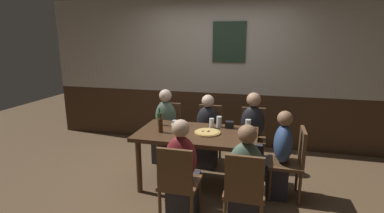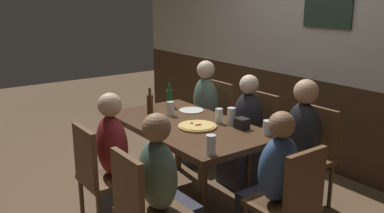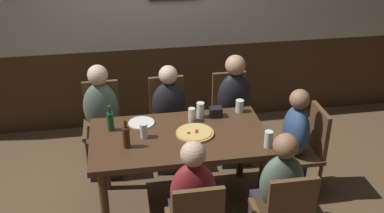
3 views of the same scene
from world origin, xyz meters
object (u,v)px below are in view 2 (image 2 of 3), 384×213
object	(u,v)px
person_left_far	(202,120)
pint_glass_pale	(231,117)
chair_mid_far	(256,132)
chair_left_far	(214,117)
person_right_far	(298,156)
person_head_east	(272,197)
person_mid_near	(119,171)
beer_bottle_green	(170,97)
dining_table	(188,133)
highball_clear	(219,116)
chair_right_near	(143,207)
beer_bottle_brown	(150,104)
condiment_caddy	(242,123)
chair_head_east	(291,201)
person_mid_far	(244,139)
chair_mid_near	(99,173)
tumbler_short	(268,129)
chair_right_far	(310,151)
person_right_near	(164,204)
pizza	(198,126)
beer_glass_tall	(170,109)
plate_white_large	(191,110)

from	to	relation	value
person_left_far	pint_glass_pale	xyz separation A→B (m)	(0.91, -0.39, 0.32)
chair_mid_far	chair_left_far	size ratio (longest dim) A/B	1.00
person_right_far	person_head_east	world-z (taller)	person_right_far
person_mid_near	beer_bottle_green	size ratio (longest dim) A/B	4.68
chair_left_far	person_left_far	world-z (taller)	person_left_far
person_right_far	person_left_far	size ratio (longest dim) A/B	1.01
dining_table	highball_clear	xyz separation A→B (m)	(0.15, 0.23, 0.15)
chair_right_near	beer_bottle_brown	distance (m)	1.38
condiment_caddy	chair_right_near	bearing A→B (deg)	-75.68
chair_head_east	person_head_east	xyz separation A→B (m)	(-0.16, 0.00, -0.04)
person_mid_far	highball_clear	world-z (taller)	person_mid_far
chair_mid_near	beer_bottle_brown	bearing A→B (deg)	121.53
tumbler_short	highball_clear	size ratio (longest dim) A/B	0.90
dining_table	chair_mid_far	size ratio (longest dim) A/B	1.73
chair_left_far	tumbler_short	xyz separation A→B (m)	(1.30, -0.50, 0.30)
pint_glass_pale	condiment_caddy	bearing A→B (deg)	-2.95
highball_clear	beer_bottle_brown	world-z (taller)	beer_bottle_brown
chair_right_far	condiment_caddy	bearing A→B (deg)	-117.24
chair_right_far	beer_bottle_brown	world-z (taller)	beer_bottle_brown
person_right_near	chair_mid_far	bearing A→B (deg)	113.85
chair_right_far	chair_right_near	xyz separation A→B (m)	(0.00, -1.68, 0.00)
person_left_far	highball_clear	distance (m)	0.99
person_mid_near	condiment_caddy	bearing A→B (deg)	68.21
chair_right_near	pizza	size ratio (longest dim) A/B	2.66
chair_mid_far	person_head_east	distance (m)	1.32
tumbler_short	beer_glass_tall	distance (m)	0.98
person_mid_near	beer_bottle_brown	bearing A→B (deg)	128.32
chair_left_far	person_head_east	world-z (taller)	person_head_east
tumbler_short	chair_mid_near	bearing A→B (deg)	-117.88
chair_right_near	person_mid_near	world-z (taller)	person_mid_near
chair_mid_far	chair_right_far	xyz separation A→B (m)	(0.67, 0.00, 0.00)
plate_white_large	beer_bottle_green	bearing A→B (deg)	-164.81
plate_white_large	person_right_far	bearing A→B (deg)	23.14
highball_clear	person_right_near	bearing A→B (deg)	-60.11
chair_mid_far	person_right_far	bearing A→B (deg)	-13.54
pizza	pint_glass_pale	bearing A→B (deg)	70.48
beer_glass_tall	highball_clear	world-z (taller)	same
chair_mid_near	chair_head_east	distance (m)	1.45
person_right_far	person_right_near	bearing A→B (deg)	-90.00
highball_clear	person_right_far	bearing A→B (deg)	40.78
chair_right_near	tumbler_short	distance (m)	1.22
chair_mid_near	person_right_near	bearing A→B (deg)	13.71
chair_mid_near	chair_left_far	size ratio (longest dim) A/B	1.00
chair_right_near	beer_bottle_brown	world-z (taller)	beer_bottle_brown
person_head_east	condiment_caddy	size ratio (longest dim) A/B	9.90
person_mid_near	pizza	size ratio (longest dim) A/B	3.37
chair_right_near	beer_glass_tall	size ratio (longest dim) A/B	6.72
chair_left_far	chair_head_east	world-z (taller)	same
pint_glass_pale	condiment_caddy	world-z (taller)	pint_glass_pale
chair_mid_near	highball_clear	size ratio (longest dim) A/B	6.75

